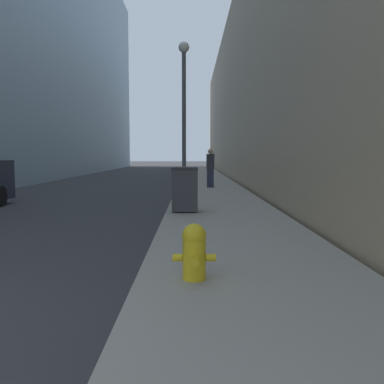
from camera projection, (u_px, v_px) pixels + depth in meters
sidewalk_right at (209, 187)px, 20.67m from camera, size 3.01×60.00×0.14m
building_right_stone at (320, 95)px, 28.16m from camera, size 12.00×60.00×11.00m
fire_hydrant at (194, 250)px, 5.06m from camera, size 0.51×0.40×0.67m
trash_bin at (185, 189)px, 11.09m from camera, size 0.68×0.67×1.16m
lamppost at (184, 108)px, 15.01m from camera, size 0.38×0.38×5.38m
pedestrian_on_sidewalk at (211, 168)px, 19.25m from camera, size 0.35×0.23×1.73m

